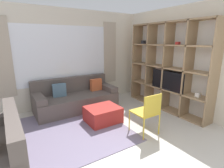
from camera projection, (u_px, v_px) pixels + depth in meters
name	position (u px, v px, depth m)	size (l,w,h in m)	color
wall_back	(64.00, 58.00, 4.91)	(6.01, 0.11, 2.70)	beige
wall_right	(170.00, 59.00, 4.82)	(0.07, 4.52, 2.70)	beige
area_rug	(60.00, 133.00, 3.59)	(2.65, 2.35, 0.01)	slate
shelving_unit	(168.00, 68.00, 4.66)	(0.40, 2.50, 2.31)	silver
couch_main	(76.00, 98.00, 4.82)	(2.17, 0.94, 0.84)	#564C47
ottoman	(103.00, 114.00, 4.06)	(0.75, 0.63, 0.36)	#A82823
folding_chair	(148.00, 111.00, 3.42)	(0.44, 0.46, 0.86)	gold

